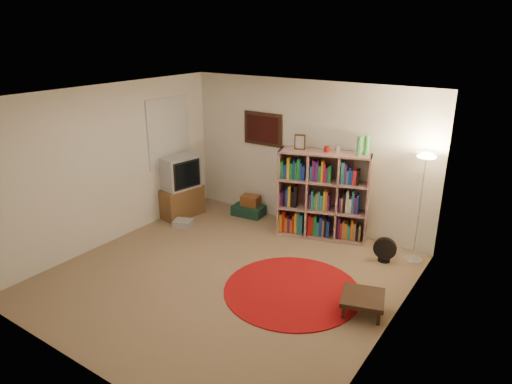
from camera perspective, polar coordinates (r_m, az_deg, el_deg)
room at (r=6.04m, az=-4.14°, el=0.23°), size 4.54×4.54×2.54m
bookshelf at (r=7.48m, az=8.22°, el=-0.52°), size 1.51×0.83×1.74m
floor_lamp at (r=6.78m, az=20.33°, el=2.33°), size 0.40×0.40×1.67m
floor_fan at (r=7.04m, az=15.80°, el=-6.96°), size 0.34×0.21×0.39m
tv_stand at (r=8.43m, az=-9.62°, el=0.66°), size 0.68×0.86×1.13m
dvd_box at (r=8.12m, az=-9.12°, el=-3.83°), size 0.38×0.35×0.10m
suitcase at (r=8.45m, az=-0.93°, el=-2.30°), size 0.60×0.43×0.18m
wicker_basket at (r=8.41m, az=-0.69°, el=-1.06°), size 0.36×0.28×0.19m
duffel_bag at (r=8.07m, az=4.68°, el=-3.31°), size 0.33×0.28×0.23m
paper_towel at (r=7.85m, az=7.43°, el=-4.04°), size 0.12×0.12×0.24m
red_rug at (r=6.19m, az=4.53°, el=-12.14°), size 1.82×1.82×0.02m
side_table at (r=5.82m, az=13.21°, el=-12.82°), size 0.63×0.63×0.23m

